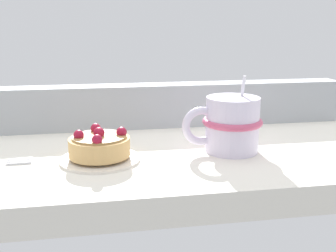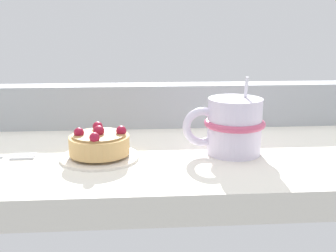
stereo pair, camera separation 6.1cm
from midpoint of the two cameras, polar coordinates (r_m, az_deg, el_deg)
ground_plane at (r=65.34cm, az=-0.29°, el=-5.02°), size 83.49×35.95×4.03cm
window_rail_back at (r=78.57cm, az=-1.06°, el=2.85°), size 81.82×5.21×8.04cm
dessert_plate at (r=60.94cm, az=-6.62°, el=-4.19°), size 11.55×11.55×0.81cm
raspberry_tart at (r=60.34cm, az=-6.67°, el=-2.39°), size 8.78×8.78×4.20cm
coffee_mug at (r=63.14cm, az=11.66°, el=-0.01°), size 12.49×9.20×11.80cm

